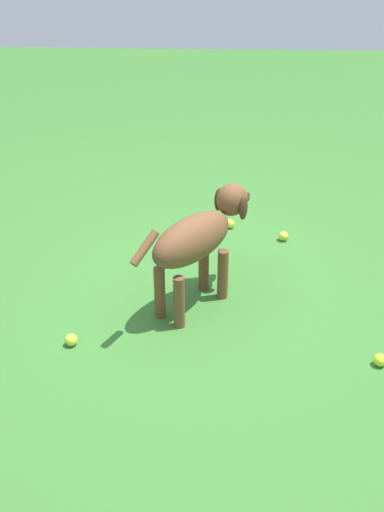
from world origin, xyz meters
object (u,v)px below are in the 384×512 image
(tennis_ball_2, at_px, (380,360))
(tennis_ball_1, at_px, (283,236))
(tennis_ball_0, at_px, (207,230))
(tennis_ball_3, at_px, (230,224))
(dog, at_px, (199,237))
(tennis_ball_4, at_px, (71,340))

(tennis_ball_2, bearing_deg, tennis_ball_1, -163.96)
(tennis_ball_0, bearing_deg, tennis_ball_3, 122.17)
(tennis_ball_1, relative_size, tennis_ball_3, 1.00)
(dog, height_order, tennis_ball_4, dog)
(tennis_ball_2, distance_m, tennis_ball_4, 1.58)
(dog, distance_m, tennis_ball_4, 0.87)
(dog, bearing_deg, tennis_ball_2, -80.63)
(tennis_ball_3, bearing_deg, dog, -11.58)
(tennis_ball_0, height_order, tennis_ball_4, same)
(tennis_ball_0, relative_size, tennis_ball_4, 1.00)
(tennis_ball_0, height_order, tennis_ball_1, same)
(tennis_ball_0, distance_m, tennis_ball_1, 0.53)
(tennis_ball_1, height_order, tennis_ball_2, same)
(dog, xyz_separation_m, tennis_ball_4, (0.43, -0.65, -0.39))
(tennis_ball_1, bearing_deg, tennis_ball_3, -114.81)
(dog, relative_size, tennis_ball_1, 11.82)
(tennis_ball_3, height_order, tennis_ball_4, same)
(dog, bearing_deg, tennis_ball_1, 2.61)
(tennis_ball_3, xyz_separation_m, tennis_ball_4, (1.37, -0.84, 0.00))
(dog, height_order, tennis_ball_0, dog)
(tennis_ball_1, relative_size, tennis_ball_2, 1.00)
(dog, height_order, tennis_ball_3, dog)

